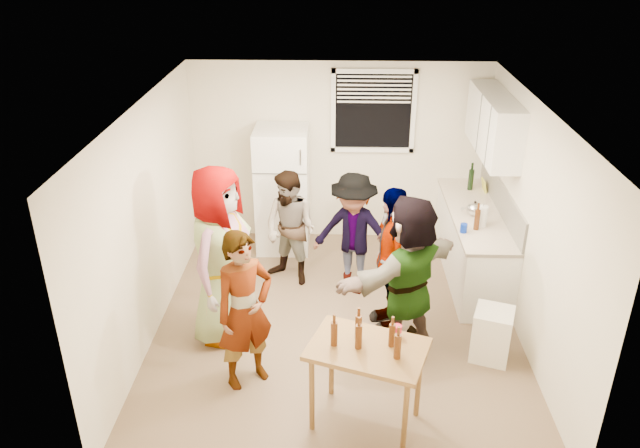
{
  "coord_description": "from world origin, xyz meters",
  "views": [
    {
      "loc": [
        -0.0,
        -5.86,
        4.1
      ],
      "look_at": [
        -0.19,
        0.22,
        1.15
      ],
      "focal_mm": 35.0,
      "sensor_mm": 36.0,
      "label": 1
    }
  ],
  "objects_px": {
    "guest_grey": "(226,334)",
    "wine_bottle": "(470,189)",
    "kettle": "(474,215)",
    "guest_back_left": "(292,280)",
    "trash_bin": "(492,337)",
    "blue_cup": "(463,232)",
    "refrigerator": "(283,190)",
    "serving_table": "(365,421)",
    "guest_stripe": "(249,379)",
    "red_cup": "(397,336)",
    "guest_orange": "(404,347)",
    "guest_black": "(388,324)",
    "guest_back_right": "(352,289)",
    "beer_bottle_table": "(391,345)",
    "beer_bottle_counter": "(476,229)"
  },
  "relations": [
    {
      "from": "guest_back_left",
      "to": "refrigerator",
      "type": "bearing_deg",
      "value": 132.15
    },
    {
      "from": "guest_black",
      "to": "guest_back_left",
      "type": "bearing_deg",
      "value": -139.64
    },
    {
      "from": "red_cup",
      "to": "guest_back_right",
      "type": "height_order",
      "value": "red_cup"
    },
    {
      "from": "blue_cup",
      "to": "serving_table",
      "type": "relative_size",
      "value": 0.11
    },
    {
      "from": "refrigerator",
      "to": "guest_black",
      "type": "relative_size",
      "value": 1.02
    },
    {
      "from": "wine_bottle",
      "to": "guest_back_left",
      "type": "bearing_deg",
      "value": -158.76
    },
    {
      "from": "guest_stripe",
      "to": "guest_orange",
      "type": "height_order",
      "value": "guest_orange"
    },
    {
      "from": "wine_bottle",
      "to": "serving_table",
      "type": "bearing_deg",
      "value": -113.67
    },
    {
      "from": "guest_back_left",
      "to": "guest_orange",
      "type": "height_order",
      "value": "guest_back_left"
    },
    {
      "from": "guest_stripe",
      "to": "refrigerator",
      "type": "bearing_deg",
      "value": 50.75
    },
    {
      "from": "guest_grey",
      "to": "wine_bottle",
      "type": "bearing_deg",
      "value": -38.57
    },
    {
      "from": "blue_cup",
      "to": "guest_grey",
      "type": "height_order",
      "value": "blue_cup"
    },
    {
      "from": "wine_bottle",
      "to": "beer_bottle_table",
      "type": "distance_m",
      "value": 3.58
    },
    {
      "from": "refrigerator",
      "to": "guest_grey",
      "type": "relative_size",
      "value": 0.86
    },
    {
      "from": "guest_grey",
      "to": "guest_stripe",
      "type": "relative_size",
      "value": 1.21
    },
    {
      "from": "guest_grey",
      "to": "guest_back_left",
      "type": "distance_m",
      "value": 1.35
    },
    {
      "from": "red_cup",
      "to": "guest_black",
      "type": "distance_m",
      "value": 1.62
    },
    {
      "from": "red_cup",
      "to": "guest_grey",
      "type": "xyz_separation_m",
      "value": [
        -1.74,
        1.12,
        -0.83
      ]
    },
    {
      "from": "kettle",
      "to": "wine_bottle",
      "type": "distance_m",
      "value": 0.82
    },
    {
      "from": "trash_bin",
      "to": "guest_grey",
      "type": "relative_size",
      "value": 0.28
    },
    {
      "from": "guest_stripe",
      "to": "guest_black",
      "type": "relative_size",
      "value": 0.97
    },
    {
      "from": "blue_cup",
      "to": "guest_orange",
      "type": "distance_m",
      "value": 1.5
    },
    {
      "from": "serving_table",
      "to": "guest_grey",
      "type": "bearing_deg",
      "value": 139.15
    },
    {
      "from": "blue_cup",
      "to": "guest_back_left",
      "type": "bearing_deg",
      "value": 169.38
    },
    {
      "from": "refrigerator",
      "to": "guest_back_left",
      "type": "xyz_separation_m",
      "value": [
        0.17,
        -0.93,
        -0.85
      ]
    },
    {
      "from": "kettle",
      "to": "guest_orange",
      "type": "height_order",
      "value": "kettle"
    },
    {
      "from": "refrigerator",
      "to": "serving_table",
      "type": "distance_m",
      "value": 3.65
    },
    {
      "from": "serving_table",
      "to": "guest_back_left",
      "type": "xyz_separation_m",
      "value": [
        -0.85,
        2.47,
        0.0
      ]
    },
    {
      "from": "guest_back_left",
      "to": "guest_back_right",
      "type": "relative_size",
      "value": 0.95
    },
    {
      "from": "beer_bottle_table",
      "to": "guest_black",
      "type": "xyz_separation_m",
      "value": [
        0.12,
        1.52,
        -0.83
      ]
    },
    {
      "from": "kettle",
      "to": "beer_bottle_table",
      "type": "xyz_separation_m",
      "value": [
        -1.18,
        -2.54,
        -0.07
      ]
    },
    {
      "from": "beer_bottle_counter",
      "to": "guest_black",
      "type": "distance_m",
      "value": 1.49
    },
    {
      "from": "guest_grey",
      "to": "red_cup",
      "type": "bearing_deg",
      "value": -106.57
    },
    {
      "from": "refrigerator",
      "to": "guest_back_left",
      "type": "relative_size",
      "value": 1.17
    },
    {
      "from": "red_cup",
      "to": "beer_bottle_counter",
      "type": "bearing_deg",
      "value": 62.02
    },
    {
      "from": "guest_back_right",
      "to": "trash_bin",
      "type": "bearing_deg",
      "value": -21.19
    },
    {
      "from": "kettle",
      "to": "trash_bin",
      "type": "xyz_separation_m",
      "value": [
        -0.05,
        -1.58,
        -0.65
      ]
    },
    {
      "from": "kettle",
      "to": "guest_back_left",
      "type": "relative_size",
      "value": 0.16
    },
    {
      "from": "wine_bottle",
      "to": "guest_stripe",
      "type": "relative_size",
      "value": 0.17
    },
    {
      "from": "trash_bin",
      "to": "serving_table",
      "type": "xyz_separation_m",
      "value": [
        -1.33,
        -0.99,
        -0.25
      ]
    },
    {
      "from": "wine_bottle",
      "to": "trash_bin",
      "type": "bearing_deg",
      "value": -93.52
    },
    {
      "from": "kettle",
      "to": "guest_grey",
      "type": "bearing_deg",
      "value": -160.0
    },
    {
      "from": "kettle",
      "to": "guest_stripe",
      "type": "xyz_separation_m",
      "value": [
        -2.51,
        -2.01,
        -0.9
      ]
    },
    {
      "from": "kettle",
      "to": "red_cup",
      "type": "xyz_separation_m",
      "value": [
        -1.12,
        -2.41,
        -0.07
      ]
    },
    {
      "from": "blue_cup",
      "to": "serving_table",
      "type": "xyz_separation_m",
      "value": [
        -1.17,
        -2.09,
        -0.9
      ]
    },
    {
      "from": "beer_bottle_table",
      "to": "guest_back_right",
      "type": "height_order",
      "value": "beer_bottle_table"
    },
    {
      "from": "guest_stripe",
      "to": "guest_back_left",
      "type": "height_order",
      "value": "guest_back_left"
    },
    {
      "from": "beer_bottle_table",
      "to": "guest_back_left",
      "type": "distance_m",
      "value": 2.79
    },
    {
      "from": "serving_table",
      "to": "guest_orange",
      "type": "distance_m",
      "value": 1.21
    },
    {
      "from": "red_cup",
      "to": "guest_stripe",
      "type": "distance_m",
      "value": 1.67
    }
  ]
}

